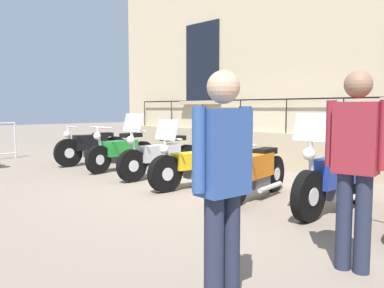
{
  "coord_description": "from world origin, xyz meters",
  "views": [
    {
      "loc": [
        5.28,
        5.18,
        1.44
      ],
      "look_at": [
        0.4,
        0.0,
        0.8
      ],
      "focal_mm": 37.25,
      "sensor_mm": 36.0,
      "label": 1
    }
  ],
  "objects_px": {
    "motorcycle_black": "(92,147)",
    "motorcycle_yellow": "(195,165)",
    "motorcycle_green": "(122,152)",
    "motorcycle_blue": "(335,180)",
    "pedestrian_walking": "(223,178)",
    "pedestrian_standing": "(356,159)",
    "motorcycle_silver": "(160,157)",
    "motorcycle_orange": "(256,172)"
  },
  "relations": [
    {
      "from": "motorcycle_black",
      "to": "motorcycle_blue",
      "type": "xyz_separation_m",
      "value": [
        -0.11,
        6.5,
        0.01
      ]
    },
    {
      "from": "motorcycle_green",
      "to": "motorcycle_blue",
      "type": "xyz_separation_m",
      "value": [
        -0.07,
        5.21,
        0.02
      ]
    },
    {
      "from": "pedestrian_walking",
      "to": "motorcycle_blue",
      "type": "bearing_deg",
      "value": -166.26
    },
    {
      "from": "motorcycle_silver",
      "to": "pedestrian_standing",
      "type": "distance_m",
      "value": 5.21
    },
    {
      "from": "motorcycle_black",
      "to": "motorcycle_yellow",
      "type": "bearing_deg",
      "value": 88.37
    },
    {
      "from": "motorcycle_black",
      "to": "motorcycle_blue",
      "type": "relative_size",
      "value": 0.94
    },
    {
      "from": "motorcycle_yellow",
      "to": "motorcycle_blue",
      "type": "xyz_separation_m",
      "value": [
        -0.22,
        2.57,
        0.04
      ]
    },
    {
      "from": "motorcycle_blue",
      "to": "pedestrian_standing",
      "type": "relative_size",
      "value": 1.2
    },
    {
      "from": "motorcycle_silver",
      "to": "pedestrian_walking",
      "type": "bearing_deg",
      "value": 55.76
    },
    {
      "from": "motorcycle_silver",
      "to": "pedestrian_standing",
      "type": "bearing_deg",
      "value": 70.35
    },
    {
      "from": "motorcycle_black",
      "to": "motorcycle_yellow",
      "type": "xyz_separation_m",
      "value": [
        0.11,
        3.93,
        -0.03
      ]
    },
    {
      "from": "motorcycle_orange",
      "to": "pedestrian_walking",
      "type": "relative_size",
      "value": 1.15
    },
    {
      "from": "motorcycle_yellow",
      "to": "pedestrian_standing",
      "type": "bearing_deg",
      "value": 66.68
    },
    {
      "from": "motorcycle_yellow",
      "to": "pedestrian_walking",
      "type": "distance_m",
      "value": 4.49
    },
    {
      "from": "motorcycle_yellow",
      "to": "motorcycle_silver",
      "type": "bearing_deg",
      "value": -97.66
    },
    {
      "from": "motorcycle_blue",
      "to": "motorcycle_black",
      "type": "bearing_deg",
      "value": -89.06
    },
    {
      "from": "motorcycle_green",
      "to": "pedestrian_walking",
      "type": "relative_size",
      "value": 1.18
    },
    {
      "from": "pedestrian_walking",
      "to": "motorcycle_green",
      "type": "bearing_deg",
      "value": -117.32
    },
    {
      "from": "motorcycle_silver",
      "to": "pedestrian_walking",
      "type": "xyz_separation_m",
      "value": [
        3.11,
        4.56,
        0.53
      ]
    },
    {
      "from": "motorcycle_green",
      "to": "pedestrian_walking",
      "type": "height_order",
      "value": "pedestrian_walking"
    },
    {
      "from": "pedestrian_standing",
      "to": "motorcycle_orange",
      "type": "bearing_deg",
      "value": -124.93
    },
    {
      "from": "motorcycle_orange",
      "to": "pedestrian_walking",
      "type": "bearing_deg",
      "value": 33.92
    },
    {
      "from": "motorcycle_blue",
      "to": "motorcycle_yellow",
      "type": "bearing_deg",
      "value": -85.16
    },
    {
      "from": "motorcycle_orange",
      "to": "pedestrian_standing",
      "type": "bearing_deg",
      "value": 55.07
    },
    {
      "from": "motorcycle_black",
      "to": "motorcycle_blue",
      "type": "height_order",
      "value": "motorcycle_blue"
    },
    {
      "from": "motorcycle_silver",
      "to": "motorcycle_blue",
      "type": "height_order",
      "value": "motorcycle_blue"
    },
    {
      "from": "motorcycle_green",
      "to": "motorcycle_yellow",
      "type": "xyz_separation_m",
      "value": [
        0.15,
        2.63,
        -0.02
      ]
    },
    {
      "from": "motorcycle_green",
      "to": "motorcycle_silver",
      "type": "distance_m",
      "value": 1.42
    },
    {
      "from": "motorcycle_green",
      "to": "pedestrian_standing",
      "type": "bearing_deg",
      "value": 74.68
    },
    {
      "from": "motorcycle_black",
      "to": "motorcycle_green",
      "type": "xyz_separation_m",
      "value": [
        -0.03,
        1.29,
        -0.01
      ]
    },
    {
      "from": "motorcycle_black",
      "to": "pedestrian_standing",
      "type": "xyz_separation_m",
      "value": [
        1.69,
        7.59,
        0.56
      ]
    },
    {
      "from": "motorcycle_green",
      "to": "pedestrian_standing",
      "type": "distance_m",
      "value": 6.55
    },
    {
      "from": "motorcycle_orange",
      "to": "pedestrian_walking",
      "type": "distance_m",
      "value": 3.64
    },
    {
      "from": "motorcycle_blue",
      "to": "motorcycle_silver",
      "type": "bearing_deg",
      "value": -89.18
    },
    {
      "from": "motorcycle_green",
      "to": "motorcycle_orange",
      "type": "relative_size",
      "value": 1.03
    },
    {
      "from": "motorcycle_black",
      "to": "motorcycle_yellow",
      "type": "distance_m",
      "value": 3.93
    },
    {
      "from": "motorcycle_green",
      "to": "motorcycle_silver",
      "type": "bearing_deg",
      "value": 90.74
    },
    {
      "from": "motorcycle_yellow",
      "to": "pedestrian_walking",
      "type": "relative_size",
      "value": 1.19
    },
    {
      "from": "motorcycle_yellow",
      "to": "motorcycle_blue",
      "type": "distance_m",
      "value": 2.58
    },
    {
      "from": "motorcycle_black",
      "to": "motorcycle_silver",
      "type": "height_order",
      "value": "motorcycle_silver"
    },
    {
      "from": "motorcycle_green",
      "to": "motorcycle_orange",
      "type": "distance_m",
      "value": 3.97
    },
    {
      "from": "motorcycle_blue",
      "to": "pedestrian_standing",
      "type": "xyz_separation_m",
      "value": [
        1.8,
        1.09,
        0.55
      ]
    }
  ]
}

